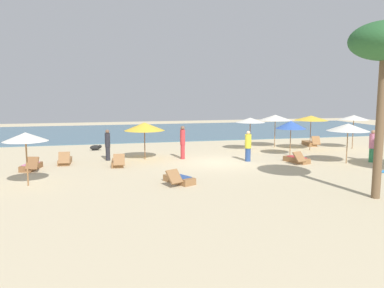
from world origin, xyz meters
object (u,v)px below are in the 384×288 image
at_px(umbrella_3, 25,137).
at_px(person_1, 372,146).
at_px(umbrella_7, 275,118).
at_px(umbrella_0, 250,120).
at_px(dog, 96,147).
at_px(lounger_3, 297,159).
at_px(lounger_4, 31,166).
at_px(person_0, 248,146).
at_px(umbrella_1, 311,118).
at_px(person_2, 183,142).
at_px(umbrella_5, 144,127).
at_px(lounger_6, 310,143).
at_px(lounger_2, 118,163).
at_px(umbrella_4, 348,127).
at_px(person_3, 108,145).
at_px(umbrella_6, 291,125).
at_px(lounger_0, 179,179).
at_px(lounger_5, 65,161).
at_px(umbrella_2, 354,117).

bearing_deg(umbrella_3, person_1, 4.50).
relative_size(umbrella_7, person_1, 1.27).
height_order(umbrella_0, dog, umbrella_0).
height_order(lounger_3, lounger_4, lounger_4).
bearing_deg(person_0, lounger_3, -22.45).
relative_size(umbrella_1, person_2, 1.19).
relative_size(umbrella_5, lounger_6, 1.34).
distance_m(umbrella_1, person_0, 6.38).
bearing_deg(umbrella_0, lounger_4, -164.96).
distance_m(lounger_4, lounger_6, 18.60).
relative_size(lounger_6, person_0, 1.00).
bearing_deg(lounger_2, dog, 101.31).
relative_size(umbrella_4, lounger_3, 1.23).
xyz_separation_m(umbrella_3, person_0, (10.91, 3.20, -1.17)).
distance_m(person_2, person_3, 4.23).
xyz_separation_m(lounger_2, person_0, (7.11, -0.31, 0.68)).
distance_m(umbrella_6, lounger_4, 14.71).
relative_size(umbrella_1, lounger_0, 1.30).
height_order(lounger_0, lounger_5, lounger_5).
distance_m(umbrella_4, lounger_4, 16.51).
height_order(umbrella_5, umbrella_6, umbrella_5).
height_order(umbrella_1, lounger_5, umbrella_1).
distance_m(person_1, dog, 16.81).
height_order(person_1, dog, person_1).
bearing_deg(person_3, person_0, -15.17).
bearing_deg(lounger_6, umbrella_0, -166.87).
relative_size(person_1, person_2, 0.93).
distance_m(umbrella_3, lounger_0, 6.49).
xyz_separation_m(umbrella_3, lounger_4, (-0.42, 3.43, -1.85)).
bearing_deg(umbrella_4, lounger_2, 169.91).
xyz_separation_m(umbrella_1, lounger_4, (-16.86, -2.70, -1.95)).
height_order(umbrella_1, umbrella_4, umbrella_1).
bearing_deg(umbrella_7, lounger_0, -134.11).
bearing_deg(umbrella_6, dog, 157.24).
relative_size(lounger_4, lounger_6, 1.01).
relative_size(umbrella_2, lounger_4, 1.32).
bearing_deg(umbrella_0, person_3, -169.82).
bearing_deg(lounger_6, umbrella_2, -46.03).
height_order(umbrella_4, lounger_6, umbrella_4).
distance_m(umbrella_4, umbrella_5, 11.11).
height_order(lounger_4, person_2, person_2).
bearing_deg(umbrella_1, lounger_4, -170.90).
relative_size(person_0, person_1, 0.96).
xyz_separation_m(lounger_3, person_3, (-10.02, 3.07, 0.72)).
bearing_deg(lounger_2, lounger_0, -62.65).
xyz_separation_m(person_1, dog, (-14.80, 7.94, -0.70)).
bearing_deg(lounger_0, umbrella_6, 34.44).
distance_m(umbrella_7, person_0, 6.11).
bearing_deg(umbrella_2, umbrella_3, -162.88).
bearing_deg(person_2, person_3, 173.10).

